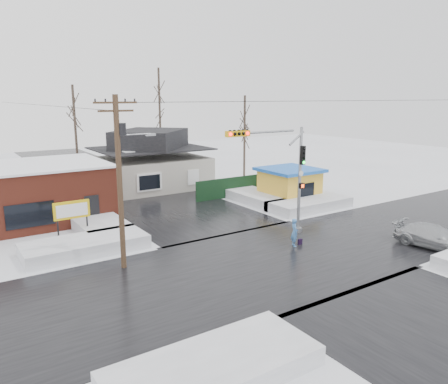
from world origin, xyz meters
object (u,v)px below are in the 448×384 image
kiosk (289,184)px  car (434,237)px  utility_pole (120,173)px  traffic_signal (282,167)px  marquee_sign (72,211)px  pedestrian (294,233)px

kiosk → car: (-0.91, -13.85, -0.79)m
utility_pole → kiosk: utility_pole is taller
traffic_signal → marquee_sign: 13.42m
marquee_sign → pedestrian: marquee_sign is taller
utility_pole → marquee_sign: utility_pole is taller
traffic_signal → marquee_sign: bearing=150.3°
utility_pole → car: (16.52, -7.35, -4.44)m
traffic_signal → marquee_sign: traffic_signal is taller
marquee_sign → pedestrian: (10.84, -8.48, -1.06)m
utility_pole → car: utility_pole is taller
kiosk → car: size_ratio=0.99×
marquee_sign → pedestrian: bearing=-38.0°
utility_pole → kiosk: bearing=20.4°
pedestrian → car: pedestrian is taller
kiosk → pedestrian: bearing=-130.5°
marquee_sign → car: (17.59, -13.35, -1.25)m
kiosk → car: bearing=-93.7°
utility_pole → pedestrian: utility_pole is taller
car → traffic_signal: bearing=122.7°
utility_pole → pedestrian: 10.94m
traffic_signal → kiosk: traffic_signal is taller
utility_pole → car: 18.62m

